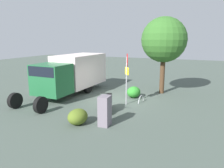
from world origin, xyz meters
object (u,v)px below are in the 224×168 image
motorcycle (108,102)px  bike_rack_hoop (141,102)px  box_truck_near (72,72)px  utility_cabinet (105,111)px  stop_sign (127,71)px  street_tree (164,40)px

motorcycle → bike_rack_hoop: (-2.40, 1.17, -0.52)m
box_truck_near → utility_cabinet: (4.41, 4.64, -0.85)m
box_truck_near → motorcycle: bearing=59.1°
utility_cabinet → bike_rack_hoop: utility_cabinet is taller
stop_sign → street_tree: bearing=158.3°
motorcycle → stop_sign: bearing=145.5°
box_truck_near → bike_rack_hoop: (0.18, 5.16, -1.54)m
motorcycle → bike_rack_hoop: bearing=136.3°
stop_sign → street_tree: street_tree is taller
motorcycle → utility_cabinet: size_ratio=1.26×
motorcycle → stop_sign: (-1.60, 0.48, 1.51)m
stop_sign → motorcycle: bearing=-16.9°
stop_sign → bike_rack_hoop: 2.29m
street_tree → bike_rack_hoop: 4.77m
box_truck_near → utility_cabinet: box_truck_near is taller
utility_cabinet → bike_rack_hoop: (-4.23, 0.52, -0.70)m
stop_sign → utility_cabinet: bearing=2.8°
utility_cabinet → stop_sign: bearing=-177.2°
motorcycle → bike_rack_hoop: motorcycle is taller
street_tree → motorcycle: bearing=-20.2°
motorcycle → street_tree: 6.44m
motorcycle → street_tree: size_ratio=0.33×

